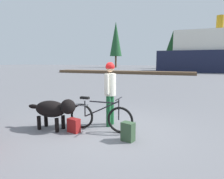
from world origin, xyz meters
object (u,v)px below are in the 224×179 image
backpack (128,132)px  handbag_pannier (74,125)px  bicycle (100,117)px  person_cyclist (110,88)px  sailboat_moored (186,68)px  dog (54,109)px

backpack → handbag_pannier: size_ratio=1.22×
bicycle → person_cyclist: size_ratio=1.00×
bicycle → sailboat_moored: sailboat_moored is taller
person_cyclist → sailboat_moored: (1.84, 34.23, -0.59)m
dog → person_cyclist: bearing=34.0°
person_cyclist → handbag_pannier: person_cyclist is taller
handbag_pannier → sailboat_moored: (2.51, 35.08, 0.30)m
person_cyclist → backpack: size_ratio=4.10×
backpack → person_cyclist: bearing=130.6°
person_cyclist → backpack: (0.78, -0.91, -0.86)m
bicycle → dog: bicycle is taller
person_cyclist → dog: bearing=-146.0°
dog → sailboat_moored: bearing=85.0°
person_cyclist → backpack: person_cyclist is taller
dog → backpack: (2.03, -0.06, -0.34)m
person_cyclist → sailboat_moored: 34.29m
backpack → bicycle: bearing=155.1°
person_cyclist → sailboat_moored: size_ratio=0.22×
bicycle → person_cyclist: bearing=78.8°
backpack → handbag_pannier: (-1.44, 0.06, -0.04)m
handbag_pannier → sailboat_moored: sailboat_moored is taller
handbag_pannier → sailboat_moored: size_ratio=0.04×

